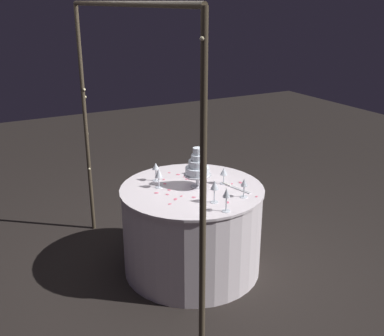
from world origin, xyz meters
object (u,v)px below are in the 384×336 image
main_table (192,229)px  wine_glass_1 (159,174)px  wine_glass_0 (200,163)px  wine_glass_4 (224,172)px  decorative_arch (126,110)px  wine_glass_2 (156,167)px  wine_glass_3 (215,186)px  wine_glass_6 (226,194)px  tiered_cake (197,167)px  wine_glass_5 (244,184)px  cake_knife (234,187)px

main_table → wine_glass_1: (0.13, 0.23, 0.48)m
wine_glass_0 → wine_glass_4: 0.29m
decorative_arch → wine_glass_2: size_ratio=14.24×
wine_glass_3 → wine_glass_4: bearing=-42.4°
wine_glass_2 → wine_glass_1: bearing=164.6°
wine_glass_4 → wine_glass_6: size_ratio=0.79×
wine_glass_0 → wine_glass_6: wine_glass_6 is taller
tiered_cake → wine_glass_1: (0.13, 0.28, -0.05)m
wine_glass_1 → tiered_cake: bearing=-114.8°
wine_glass_2 → wine_glass_5: bearing=-144.3°
main_table → wine_glass_4: size_ratio=8.20×
wine_glass_0 → wine_glass_2: (0.04, 0.39, 0.01)m
wine_glass_4 → wine_glass_6: (-0.45, 0.26, 0.03)m
wine_glass_0 → main_table: bearing=139.5°
decorative_arch → wine_glass_4: (-0.04, -0.79, -0.59)m
main_table → wine_glass_0: (0.23, -0.20, 0.47)m
wine_glass_4 → wine_glass_0: bearing=14.0°
tiered_cake → wine_glass_4: tiered_cake is taller
wine_glass_5 → cake_knife: size_ratio=0.51×
wine_glass_1 → wine_glass_3: (-0.46, -0.24, 0.01)m
wine_glass_3 → cake_knife: 0.36m
wine_glass_1 → cake_knife: size_ratio=0.54×
wine_glass_6 → cake_knife: (0.34, -0.29, -0.13)m
tiered_cake → wine_glass_0: size_ratio=2.20×
tiered_cake → wine_glass_4: bearing=-102.0°
wine_glass_5 → wine_glass_4: bearing=-1.9°
wine_glass_1 → wine_glass_2: 0.15m
wine_glass_0 → wine_glass_4: wine_glass_0 is taller
wine_glass_4 → main_table: bearing=80.7°
wine_glass_0 → cake_knife: bearing=-165.9°
wine_glass_3 → wine_glass_6: wine_glass_6 is taller
wine_glass_4 → wine_glass_5: (-0.30, 0.01, 0.01)m
wine_glass_2 → wine_glass_5: (-0.62, -0.45, -0.01)m
wine_glass_6 → main_table: bearing=0.9°
wine_glass_1 → cake_knife: bearing=-118.5°
wine_glass_1 → main_table: bearing=-119.7°
main_table → wine_glass_6: 0.70m
wine_glass_0 → wine_glass_1: size_ratio=0.94×
wine_glass_4 → decorative_arch: bearing=86.8°
wine_glass_2 → wine_glass_0: bearing=-96.3°
decorative_arch → wine_glass_1: decorative_arch is taller
wine_glass_6 → cake_knife: size_ratio=0.61×
decorative_arch → main_table: (0.00, -0.52, -1.05)m
wine_glass_0 → wine_glass_5: same height
wine_glass_0 → wine_glass_6: bearing=165.2°
wine_glass_1 → wine_glass_4: wine_glass_1 is taller
main_table → wine_glass_3: wine_glass_3 is taller
main_table → wine_glass_5: (-0.35, -0.26, 0.47)m
decorative_arch → wine_glass_0: 0.96m
wine_glass_1 → cake_knife: 0.61m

